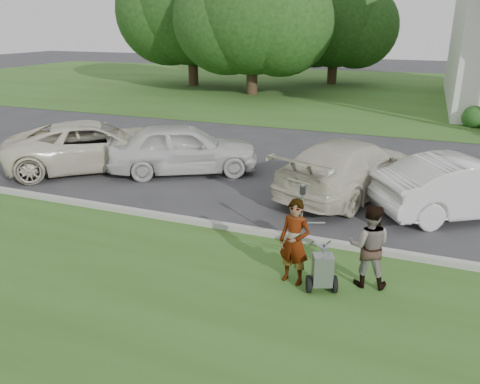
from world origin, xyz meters
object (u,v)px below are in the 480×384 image
Objects in this scene: parking_meter_near at (302,210)px; car_d at (467,187)px; tree_far at (191,8)px; striping_cart at (322,271)px; person_right at (369,247)px; car_a at (95,145)px; car_c at (351,167)px; tree_back at (335,22)px; tree_left at (252,16)px; person_left at (294,243)px; car_b at (184,148)px.

parking_meter_near is 0.33× the size of car_d.
tree_far is 31.18m from striping_cart.
person_right is 0.28× the size of car_a.
tree_far is 2.15× the size of car_c.
tree_back is at bearing -56.68° from car_c.
tree_left is 6.64× the size of person_right.
tree_left is 0.91× the size of tree_far.
person_right is (6.57, -30.80, -3.93)m from tree_back.
car_c is at bearing 45.96° from car_d.
tree_left reaches higher than person_left.
car_d is (3.00, -0.60, -0.02)m from car_c.
striping_cart is at bearing -1.24° from person_left.
striping_cart is at bearing -61.99° from parking_meter_near.
tree_back is 30.55m from parking_meter_near.
striping_cart is (9.85, -23.34, -4.68)m from tree_left.
parking_meter_near is at bearing -58.79° from tree_far.
car_d is (18.47, -21.38, -4.93)m from tree_far.
person_left is at bearing -81.48° from parking_meter_near.
car_a reaches higher than striping_cart.
tree_back is at bearing -14.92° from car_d.
car_a is (7.07, -21.37, -4.90)m from tree_far.
car_d is (8.47, -26.38, -3.96)m from tree_back.
person_right is at bearing -65.12° from tree_left.
tree_back reaches higher than car_d.
tree_far is 29.48m from parking_meter_near.
car_b is 0.89× the size of car_c.
tree_far is 30.71m from person_left.
tree_left is 18.68m from car_b.
person_left is at bearing -68.22° from tree_left.
tree_far is 10.00× the size of striping_cart.
car_c reaches higher than parking_meter_near.
person_left is (-0.57, 0.14, 0.40)m from striping_cart.
car_d is at bearing -55.84° from tree_left.
car_a is 1.19× the size of car_b.
car_d is (2.62, 4.96, 0.33)m from striping_cart.
tree_left is 24.05m from parking_meter_near.
car_b reaches higher than striping_cart.
tree_back is at bearing 99.63° from parking_meter_near.
striping_cart is 0.25× the size of car_d.
car_a is (1.07, -18.37, -4.32)m from tree_left.
tree_far is at bearing -2.64° from car_b.
car_c is (8.40, 0.60, -0.01)m from car_a.
tree_back reaches higher than person_right.
tree_far is 2.04× the size of car_a.
person_left reaches higher than person_right.
striping_cart is at bearing 30.03° from person_right.
person_left is at bearing 109.28° from car_c.
tree_back reaches higher than car_b.
person_right is at bearing -156.58° from car_b.
car_c is (15.47, -20.78, -4.91)m from tree_far.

